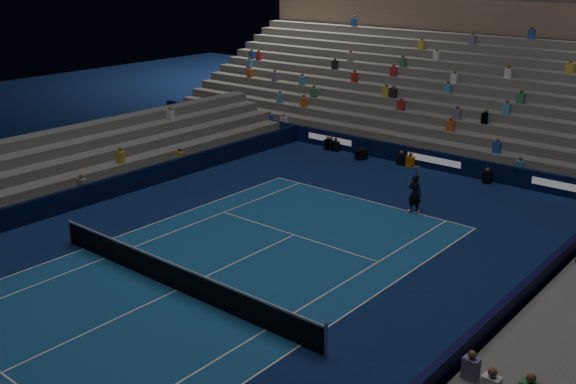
# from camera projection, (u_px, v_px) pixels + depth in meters

# --- Properties ---
(ground) EXTENTS (90.00, 90.00, 0.00)m
(ground) POSITION_uv_depth(u_px,v_px,m) (177.00, 290.00, 23.12)
(ground) COLOR #0C1B48
(ground) RESTS_ON ground
(court_surface) EXTENTS (10.97, 23.77, 0.01)m
(court_surface) POSITION_uv_depth(u_px,v_px,m) (177.00, 290.00, 23.11)
(court_surface) COLOR navy
(court_surface) RESTS_ON ground
(sponsor_barrier_far) EXTENTS (44.00, 0.25, 1.00)m
(sponsor_barrier_far) POSITION_uv_depth(u_px,v_px,m) (435.00, 160.00, 36.39)
(sponsor_barrier_far) COLOR black
(sponsor_barrier_far) RESTS_ON ground
(sponsor_barrier_west) EXTENTS (0.25, 37.00, 1.00)m
(sponsor_barrier_west) POSITION_uv_depth(u_px,v_px,m) (26.00, 213.00, 28.81)
(sponsor_barrier_west) COLOR black
(sponsor_barrier_west) RESTS_ON ground
(grandstand_main) EXTENTS (44.00, 15.20, 11.20)m
(grandstand_main) POSITION_uv_depth(u_px,v_px,m) (509.00, 84.00, 42.28)
(grandstand_main) COLOR #63635E
(grandstand_main) RESTS_ON ground
(tennis_net) EXTENTS (12.90, 0.10, 1.10)m
(tennis_net) POSITION_uv_depth(u_px,v_px,m) (176.00, 277.00, 22.95)
(tennis_net) COLOR #B2B2B7
(tennis_net) RESTS_ON ground
(tennis_player) EXTENTS (0.67, 0.45, 1.80)m
(tennis_player) POSITION_uv_depth(u_px,v_px,m) (415.00, 194.00, 29.95)
(tennis_player) COLOR black
(tennis_player) RESTS_ON ground
(broadcast_camera) EXTENTS (0.61, 0.99, 0.63)m
(broadcast_camera) POSITION_uv_depth(u_px,v_px,m) (361.00, 154.00, 38.27)
(broadcast_camera) COLOR black
(broadcast_camera) RESTS_ON ground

